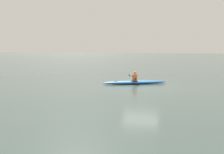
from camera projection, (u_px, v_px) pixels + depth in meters
The scene contains 3 objects.
ground_plane at pixel (141, 86), 17.76m from camera, with size 160.00×160.00×0.00m, color #384742.
kayak at pixel (135, 82), 18.77m from camera, with size 4.80×2.29×0.24m.
kayaker at pixel (135, 77), 18.72m from camera, with size 0.87×2.32×0.71m.
Camera 1 is at (-1.53, 17.59, 2.85)m, focal length 40.20 mm.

